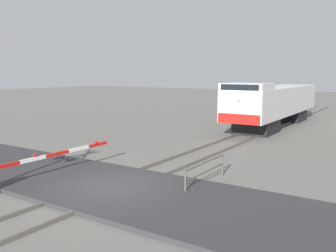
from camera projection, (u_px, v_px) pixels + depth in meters
name	position (u px, v px, depth m)	size (l,w,h in m)	color
ground_plane	(111.00, 190.00, 13.91)	(160.00, 160.00, 0.00)	#605E59
rail_track_left	(97.00, 185.00, 14.29)	(0.08, 80.00, 0.15)	#59544C
rail_track_right	(126.00, 191.00, 13.52)	(0.08, 80.00, 0.15)	#59544C
road_surface	(111.00, 187.00, 13.90)	(36.00, 5.11, 0.17)	#2D2D30
locomotive	(274.00, 103.00, 30.00)	(3.05, 15.49, 3.69)	black
crossing_gate	(11.00, 170.00, 13.88)	(0.36, 6.82, 1.17)	silver
guard_railing	(206.00, 169.00, 14.44)	(0.08, 3.21, 0.95)	#4C4742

